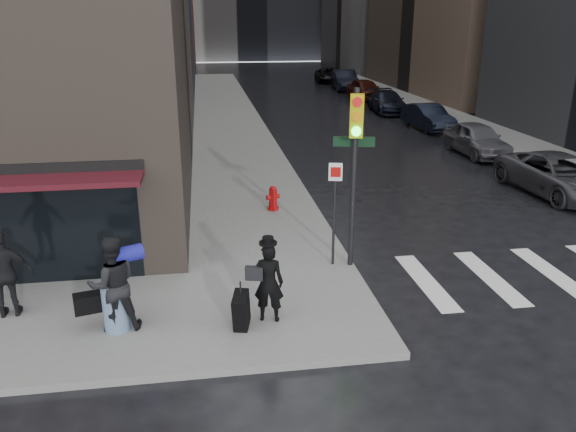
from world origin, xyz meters
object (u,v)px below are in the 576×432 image
(man_jeans, at_px, (113,284))
(parked_car_6, at_px, (328,75))
(fire_hydrant, at_px, (273,199))
(parked_car_5, at_px, (345,80))
(man_greycoat, at_px, (5,274))
(parked_car_0, at_px, (559,175))
(traffic_light, at_px, (353,156))
(parked_car_4, at_px, (365,89))
(parked_car_1, at_px, (477,139))
(man_overcoat, at_px, (263,287))
(parked_car_2, at_px, (428,117))
(parked_car_3, at_px, (387,102))

(man_jeans, distance_m, parked_car_6, 46.06)
(fire_hydrant, relative_size, parked_car_5, 0.15)
(man_greycoat, bearing_deg, man_jeans, 152.71)
(parked_car_0, height_order, parked_car_5, parked_car_5)
(man_greycoat, xyz_separation_m, traffic_light, (7.34, 1.28, 1.82))
(traffic_light, height_order, parked_car_4, traffic_light)
(parked_car_1, bearing_deg, man_jeans, -137.13)
(fire_hydrant, xyz_separation_m, parked_car_1, (10.05, 6.71, 0.22))
(parked_car_6, bearing_deg, parked_car_4, -83.61)
(man_jeans, relative_size, fire_hydrant, 2.48)
(man_overcoat, bearing_deg, parked_car_4, -95.91)
(parked_car_1, bearing_deg, parked_car_5, 88.95)
(parked_car_2, bearing_deg, parked_car_0, -95.61)
(parked_car_2, xyz_separation_m, parked_car_5, (-0.12, 18.34, 0.15))
(parked_car_5, bearing_deg, traffic_light, -99.22)
(parked_car_4, bearing_deg, man_overcoat, -114.06)
(man_greycoat, relative_size, parked_car_1, 0.43)
(man_overcoat, distance_m, parked_car_4, 33.75)
(parked_car_1, height_order, parked_car_5, parked_car_5)
(parked_car_0, relative_size, parked_car_3, 1.06)
(man_jeans, xyz_separation_m, traffic_light, (5.16, 2.16, 1.77))
(parked_car_0, bearing_deg, fire_hydrant, 178.68)
(man_jeans, relative_size, man_greycoat, 1.05)
(man_overcoat, xyz_separation_m, parked_car_2, (11.28, 19.60, -0.22))
(fire_hydrant, bearing_deg, parked_car_4, 67.90)
(parked_car_0, xyz_separation_m, parked_car_6, (-0.05, 36.68, -0.03))
(fire_hydrant, distance_m, parked_car_2, 16.40)
(parked_car_5, bearing_deg, parked_car_4, -84.68)
(fire_hydrant, relative_size, parked_car_0, 0.16)
(parked_car_0, bearing_deg, parked_car_6, 85.37)
(traffic_light, xyz_separation_m, parked_car_6, (8.74, 41.75, -2.22))
(parked_car_4, relative_size, parked_car_6, 0.93)
(parked_car_2, relative_size, parked_car_5, 0.82)
(parked_car_1, relative_size, parked_car_4, 0.95)
(parked_car_5, height_order, parked_car_6, parked_car_5)
(parked_car_6, bearing_deg, man_jeans, -101.90)
(traffic_light, xyz_separation_m, parked_car_1, (8.77, 11.19, -2.16))
(man_overcoat, relative_size, parked_car_6, 0.38)
(parked_car_1, distance_m, parked_car_6, 30.57)
(fire_hydrant, height_order, parked_car_1, parked_car_1)
(man_overcoat, relative_size, parked_car_1, 0.43)
(parked_car_0, bearing_deg, man_jeans, -157.26)
(parked_car_2, bearing_deg, parked_car_5, 85.50)
(parked_car_3, height_order, parked_car_5, parked_car_5)
(parked_car_1, xyz_separation_m, parked_car_4, (0.12, 18.34, 0.04))
(parked_car_4, bearing_deg, parked_car_3, -97.17)
(man_greycoat, height_order, parked_car_6, man_greycoat)
(man_jeans, relative_size, parked_car_6, 0.40)
(parked_car_4, bearing_deg, fire_hydrant, -116.73)
(parked_car_2, distance_m, parked_car_6, 24.45)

